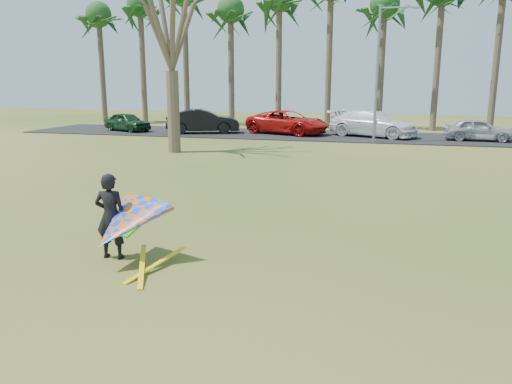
% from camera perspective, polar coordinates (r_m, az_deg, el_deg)
% --- Properties ---
extents(ground, '(100.00, 100.00, 0.00)m').
position_cam_1_polar(ground, '(10.35, -2.94, -8.30)').
color(ground, '#244B10').
rests_on(ground, ground).
extents(parking_strip, '(46.00, 7.00, 0.06)m').
position_cam_1_polar(parking_strip, '(34.51, 10.14, 6.30)').
color(parking_strip, black).
rests_on(parking_strip, ground).
extents(palm_0, '(4.84, 4.84, 10.84)m').
position_cam_1_polar(palm_0, '(47.66, -17.55, 18.63)').
color(palm_0, '#47392A').
rests_on(palm_0, ground).
extents(palm_1, '(4.84, 4.84, 11.54)m').
position_cam_1_polar(palm_1, '(45.77, -13.11, 20.00)').
color(palm_1, '#4E412E').
rests_on(palm_1, ground).
extents(palm_3, '(4.84, 4.84, 10.84)m').
position_cam_1_polar(palm_3, '(42.60, -2.92, 19.95)').
color(palm_3, '#453729').
rests_on(palm_3, ground).
extents(palm_4, '(4.84, 4.84, 11.54)m').
position_cam_1_polar(palm_4, '(41.64, 2.69, 21.07)').
color(palm_4, brown).
rests_on(palm_4, ground).
extents(palm_6, '(4.84, 4.84, 10.84)m').
position_cam_1_polar(palm_6, '(40.56, 14.49, 19.96)').
color(palm_6, '#4B3B2D').
rests_on(palm_6, ground).
extents(bare_tree_left, '(6.60, 6.60, 9.70)m').
position_cam_1_polar(bare_tree_left, '(26.78, -9.81, 19.33)').
color(bare_tree_left, brown).
rests_on(bare_tree_left, ground).
extents(streetlight, '(2.28, 0.18, 8.00)m').
position_cam_1_polar(streetlight, '(31.20, 14.00, 13.65)').
color(streetlight, gray).
rests_on(streetlight, ground).
extents(car_0, '(4.27, 2.98, 1.35)m').
position_cam_1_polar(car_0, '(38.41, -14.50, 7.78)').
color(car_0, '#17391D').
rests_on(car_0, parking_strip).
extents(car_1, '(5.40, 3.44, 1.68)m').
position_cam_1_polar(car_1, '(35.82, -6.08, 8.05)').
color(car_1, black).
rests_on(car_1, parking_strip).
extents(car_2, '(6.39, 4.49, 1.62)m').
position_cam_1_polar(car_2, '(35.21, 3.62, 7.96)').
color(car_2, '#B0100E').
rests_on(car_2, parking_strip).
extents(car_3, '(6.39, 4.48, 1.72)m').
position_cam_1_polar(car_3, '(34.35, 13.23, 7.63)').
color(car_3, white).
rests_on(car_3, parking_strip).
extents(car_4, '(4.12, 1.84, 1.38)m').
position_cam_1_polar(car_4, '(33.99, 24.08, 6.54)').
color(car_4, '#A3A7B0').
rests_on(car_4, parking_strip).
extents(kite_flyer, '(2.13, 2.39, 2.02)m').
position_cam_1_polar(kite_flyer, '(10.54, -15.04, -3.44)').
color(kite_flyer, black).
rests_on(kite_flyer, ground).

